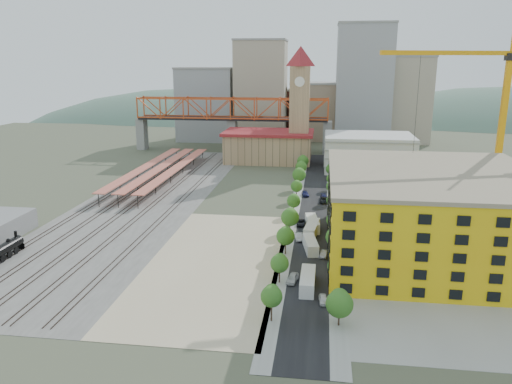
# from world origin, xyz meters

# --- Properties ---
(ground) EXTENTS (400.00, 400.00, 0.00)m
(ground) POSITION_xyz_m (0.00, 0.00, 0.00)
(ground) COLOR #474C38
(ground) RESTS_ON ground
(ballast_strip) EXTENTS (36.00, 165.00, 0.06)m
(ballast_strip) POSITION_xyz_m (-36.00, 17.50, 0.03)
(ballast_strip) COLOR #605E59
(ballast_strip) RESTS_ON ground
(dirt_lot) EXTENTS (28.00, 67.00, 0.06)m
(dirt_lot) POSITION_xyz_m (-4.00, -31.50, 0.03)
(dirt_lot) COLOR tan
(dirt_lot) RESTS_ON ground
(street_asphalt) EXTENTS (12.00, 170.00, 0.06)m
(street_asphalt) POSITION_xyz_m (16.00, 15.00, 0.03)
(street_asphalt) COLOR black
(street_asphalt) RESTS_ON ground
(sidewalk_west) EXTENTS (3.00, 170.00, 0.04)m
(sidewalk_west) POSITION_xyz_m (10.50, 15.00, 0.02)
(sidewalk_west) COLOR gray
(sidewalk_west) RESTS_ON ground
(sidewalk_east) EXTENTS (3.00, 170.00, 0.04)m
(sidewalk_east) POSITION_xyz_m (21.50, 15.00, 0.02)
(sidewalk_east) COLOR gray
(sidewalk_east) RESTS_ON ground
(construction_pad) EXTENTS (50.00, 90.00, 0.06)m
(construction_pad) POSITION_xyz_m (45.00, -20.00, 0.03)
(construction_pad) COLOR gray
(construction_pad) RESTS_ON ground
(rail_tracks) EXTENTS (26.56, 160.00, 0.18)m
(rail_tracks) POSITION_xyz_m (-37.80, 17.50, 0.15)
(rail_tracks) COLOR #382B23
(rail_tracks) RESTS_ON ground
(platform_canopies) EXTENTS (16.00, 80.00, 4.12)m
(platform_canopies) POSITION_xyz_m (-41.00, 45.00, 3.99)
(platform_canopies) COLOR #D86453
(platform_canopies) RESTS_ON ground
(station_hall) EXTENTS (38.00, 24.00, 13.10)m
(station_hall) POSITION_xyz_m (-5.00, 82.00, 6.67)
(station_hall) COLOR tan
(station_hall) RESTS_ON ground
(clock_tower) EXTENTS (12.00, 12.00, 52.00)m
(clock_tower) POSITION_xyz_m (8.00, 79.99, 28.70)
(clock_tower) COLOR tan
(clock_tower) RESTS_ON ground
(parking_garage) EXTENTS (34.00, 26.00, 14.00)m
(parking_garage) POSITION_xyz_m (36.00, 70.00, 7.00)
(parking_garage) COLOR silver
(parking_garage) RESTS_ON ground
(truss_bridge) EXTENTS (94.00, 9.60, 25.60)m
(truss_bridge) POSITION_xyz_m (-25.00, 105.00, 18.86)
(truss_bridge) COLOR gray
(truss_bridge) RESTS_ON ground
(construction_building) EXTENTS (44.60, 50.60, 18.80)m
(construction_building) POSITION_xyz_m (42.00, -20.00, 9.41)
(construction_building) COLOR yellow
(construction_building) RESTS_ON ground
(street_trees) EXTENTS (15.40, 124.40, 8.00)m
(street_trees) POSITION_xyz_m (16.00, 5.00, 0.00)
(street_trees) COLOR #2C5F1C
(street_trees) RESTS_ON ground
(skyline) EXTENTS (133.00, 46.00, 60.00)m
(skyline) POSITION_xyz_m (7.47, 142.31, 22.81)
(skyline) COLOR #9EA0A3
(skyline) RESTS_ON ground
(distant_hills) EXTENTS (647.00, 264.00, 227.00)m
(distant_hills) POSITION_xyz_m (45.28, 260.00, -79.54)
(distant_hills) COLOR #4C6B59
(distant_hills) RESTS_ON ground
(tower_crane) EXTENTS (46.18, 16.49, 51.26)m
(tower_crane) POSITION_xyz_m (61.82, 9.56, 31.63)
(tower_crane) COLOR #F8A010
(tower_crane) RESTS_ON ground
(site_trailer_a) EXTENTS (2.80, 10.25, 2.80)m
(site_trailer_a) POSITION_xyz_m (16.00, -41.58, 1.40)
(site_trailer_a) COLOR silver
(site_trailer_a) RESTS_ON ground
(site_trailer_b) EXTENTS (4.04, 9.81, 2.61)m
(site_trailer_b) POSITION_xyz_m (16.00, -21.82, 1.30)
(site_trailer_b) COLOR silver
(site_trailer_b) RESTS_ON ground
(site_trailer_c) EXTENTS (3.95, 10.65, 2.85)m
(site_trailer_c) POSITION_xyz_m (16.00, -11.04, 1.42)
(site_trailer_c) COLOR silver
(site_trailer_c) RESTS_ON ground
(site_trailer_d) EXTENTS (4.05, 10.50, 2.80)m
(site_trailer_d) POSITION_xyz_m (16.00, -6.50, 1.40)
(site_trailer_d) COLOR silver
(site_trailer_d) RESTS_ON ground
(car_0) EXTENTS (2.58, 4.84, 1.57)m
(car_0) POSITION_xyz_m (13.00, -39.48, 0.78)
(car_0) COLOR silver
(car_0) RESTS_ON ground
(car_1) EXTENTS (2.33, 4.90, 1.55)m
(car_1) POSITION_xyz_m (13.00, -15.28, 0.78)
(car_1) COLOR #ABACB1
(car_1) RESTS_ON ground
(car_2) EXTENTS (2.37, 4.91, 1.35)m
(car_2) POSITION_xyz_m (13.00, -4.08, 0.67)
(car_2) COLOR black
(car_2) RESTS_ON ground
(car_3) EXTENTS (2.76, 5.12, 1.41)m
(car_3) POSITION_xyz_m (13.00, 25.84, 0.71)
(car_3) COLOR navy
(car_3) RESTS_ON ground
(car_4) EXTENTS (1.88, 3.93, 1.30)m
(car_4) POSITION_xyz_m (19.00, -47.48, 0.65)
(car_4) COLOR silver
(car_4) RESTS_ON ground
(car_5) EXTENTS (1.77, 4.14, 1.33)m
(car_5) POSITION_xyz_m (19.00, -25.37, 0.66)
(car_5) COLOR gray
(car_5) RESTS_ON ground
(car_6) EXTENTS (2.88, 5.64, 1.52)m
(car_6) POSITION_xyz_m (19.00, 18.78, 0.76)
(car_6) COLOR black
(car_6) RESTS_ON ground
(car_7) EXTENTS (2.48, 5.19, 1.46)m
(car_7) POSITION_xyz_m (19.00, 22.19, 0.73)
(car_7) COLOR #1B1D4F
(car_7) RESTS_ON ground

